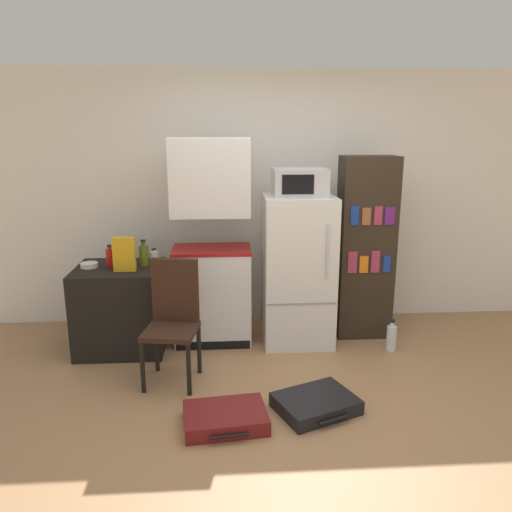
# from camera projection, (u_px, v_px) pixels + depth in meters

# --- Properties ---
(ground_plane) EXTENTS (24.00, 24.00, 0.00)m
(ground_plane) POSITION_uv_depth(u_px,v_px,m) (303.00, 415.00, 3.58)
(ground_plane) COLOR #A3754C
(wall_back) EXTENTS (6.40, 0.10, 2.58)m
(wall_back) POSITION_uv_depth(u_px,v_px,m) (295.00, 198.00, 5.21)
(wall_back) COLOR white
(wall_back) RESTS_ON ground_plane
(side_table) EXTENTS (0.78, 0.68, 0.78)m
(side_table) POSITION_uv_depth(u_px,v_px,m) (122.00, 308.00, 4.60)
(side_table) COLOR black
(side_table) RESTS_ON ground_plane
(kitchen_hutch) EXTENTS (0.73, 0.47, 1.92)m
(kitchen_hutch) POSITION_uv_depth(u_px,v_px,m) (212.00, 251.00, 4.64)
(kitchen_hutch) COLOR silver
(kitchen_hutch) RESTS_ON ground_plane
(refrigerator) EXTENTS (0.65, 0.60, 1.41)m
(refrigerator) POSITION_uv_depth(u_px,v_px,m) (298.00, 271.00, 4.68)
(refrigerator) COLOR silver
(refrigerator) RESTS_ON ground_plane
(microwave) EXTENTS (0.48, 0.37, 0.25)m
(microwave) POSITION_uv_depth(u_px,v_px,m) (300.00, 182.00, 4.48)
(microwave) COLOR #B7B7BC
(microwave) RESTS_ON refrigerator
(bookshelf) EXTENTS (0.52, 0.34, 1.75)m
(bookshelf) POSITION_uv_depth(u_px,v_px,m) (365.00, 248.00, 4.80)
(bookshelf) COLOR #2D2319
(bookshelf) RESTS_ON ground_plane
(bottle_olive_oil) EXTENTS (0.08, 0.08, 0.24)m
(bottle_olive_oil) POSITION_uv_depth(u_px,v_px,m) (144.00, 255.00, 4.53)
(bottle_olive_oil) COLOR #566619
(bottle_olive_oil) RESTS_ON side_table
(bottle_amber_beer) EXTENTS (0.06, 0.06, 0.21)m
(bottle_amber_beer) POSITION_uv_depth(u_px,v_px,m) (118.00, 253.00, 4.65)
(bottle_amber_beer) COLOR brown
(bottle_amber_beer) RESTS_ON side_table
(bottle_clear_short) EXTENTS (0.08, 0.08, 0.15)m
(bottle_clear_short) POSITION_uv_depth(u_px,v_px,m) (154.00, 257.00, 4.60)
(bottle_clear_short) COLOR silver
(bottle_clear_short) RESTS_ON side_table
(bottle_ketchup_red) EXTENTS (0.07, 0.07, 0.21)m
(bottle_ketchup_red) POSITION_uv_depth(u_px,v_px,m) (110.00, 258.00, 4.49)
(bottle_ketchup_red) COLOR #AD1914
(bottle_ketchup_red) RESTS_ON side_table
(bowl) EXTENTS (0.15, 0.15, 0.04)m
(bowl) POSITION_uv_depth(u_px,v_px,m) (89.00, 265.00, 4.49)
(bowl) COLOR silver
(bowl) RESTS_ON side_table
(cereal_box) EXTENTS (0.19, 0.07, 0.30)m
(cereal_box) POSITION_uv_depth(u_px,v_px,m) (124.00, 254.00, 4.35)
(cereal_box) COLOR gold
(cereal_box) RESTS_ON side_table
(chair) EXTENTS (0.46, 0.47, 0.99)m
(chair) POSITION_uv_depth(u_px,v_px,m) (173.00, 312.00, 4.00)
(chair) COLOR black
(chair) RESTS_ON ground_plane
(suitcase_large_flat) EXTENTS (0.67, 0.60, 0.11)m
(suitcase_large_flat) POSITION_uv_depth(u_px,v_px,m) (316.00, 404.00, 3.63)
(suitcase_large_flat) COLOR black
(suitcase_large_flat) RESTS_ON ground_plane
(suitcase_small_flat) EXTENTS (0.61, 0.47, 0.11)m
(suitcase_small_flat) POSITION_uv_depth(u_px,v_px,m) (225.00, 418.00, 3.45)
(suitcase_small_flat) COLOR maroon
(suitcase_small_flat) RESTS_ON ground_plane
(water_bottle_front) EXTENTS (0.09, 0.09, 0.30)m
(water_bottle_front) POSITION_uv_depth(u_px,v_px,m) (391.00, 337.00, 4.60)
(water_bottle_front) COLOR silver
(water_bottle_front) RESTS_ON ground_plane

